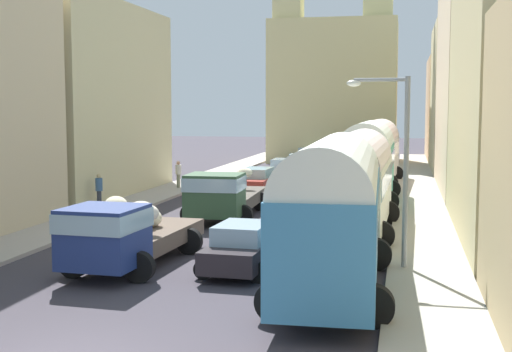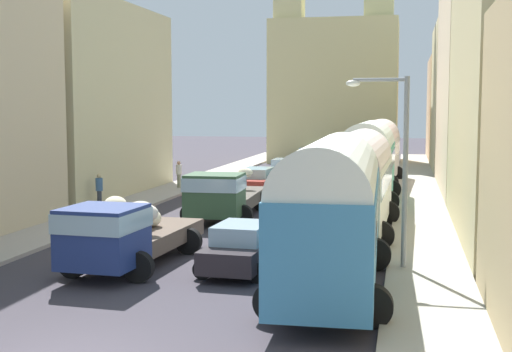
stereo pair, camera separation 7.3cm
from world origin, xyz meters
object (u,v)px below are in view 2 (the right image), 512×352
car_5 (302,194)px  pedestrian_2 (99,190)px  parked_bus_3 (376,149)px  car_2 (300,163)px  cargo_truck_0 (123,232)px  car_6 (324,179)px  car_0 (258,182)px  streetlamp_near (396,154)px  car_3 (310,157)px  car_4 (242,248)px  parked_bus_0 (332,207)px  parked_bus_2 (368,158)px  pedestrian_1 (179,173)px  cargo_truck_1 (223,194)px  car_1 (284,171)px  car_7 (336,165)px  parked_bus_1 (356,178)px

car_5 → pedestrian_2: 9.88m
parked_bus_3 → car_2: (-6.07, 7.39, -1.59)m
cargo_truck_0 → car_6: cargo_truck_0 is taller
car_2 → car_5: size_ratio=0.86×
parked_bus_3 → car_5: size_ratio=2.25×
parked_bus_3 → car_0: (-6.22, -7.47, -1.51)m
streetlamp_near → car_3: bearing=101.6°
car_4 → parked_bus_3: bearing=83.3°
parked_bus_0 → pedestrian_2: parked_bus_0 is taller
parked_bus_2 → parked_bus_3: 9.00m
pedestrian_1 → cargo_truck_1: bearing=-62.0°
car_1 → pedestrian_2: pedestrian_2 is taller
cargo_truck_0 → car_4: (3.62, 0.60, -0.45)m
parked_bus_2 → pedestrian_2: bearing=-157.0°
car_2 → car_6: bearing=-74.5°
parked_bus_2 → parked_bus_3: (0.00, 9.00, -0.05)m
car_7 → car_5: bearing=-89.9°
parked_bus_2 → pedestrian_2: parked_bus_2 is taller
parked_bus_1 → pedestrian_2: (-12.61, 3.64, -1.21)m
car_7 → pedestrian_2: bearing=-115.4°
cargo_truck_0 → car_0: 18.27m
cargo_truck_1 → car_7: size_ratio=1.94×
car_4 → car_1: bearing=96.9°
car_1 → car_5: car_1 is taller
pedestrian_1 → car_2: bearing=66.1°
streetlamp_near → car_2: bearing=103.7°
car_3 → pedestrian_1: 19.99m
cargo_truck_1 → car_4: size_ratio=1.90×
parked_bus_1 → car_4: parked_bus_1 is taller
pedestrian_1 → car_5: bearing=-37.9°
pedestrian_2 → parked_bus_2: bearing=23.0°
parked_bus_1 → parked_bus_3: parked_bus_3 is taller
parked_bus_1 → pedestrian_2: parked_bus_1 is taller
parked_bus_2 → streetlamp_near: streetlamp_near is taller
car_0 → car_5: car_0 is taller
cargo_truck_1 → car_7: 21.56m
pedestrian_2 → car_2: bearing=73.3°
parked_bus_1 → parked_bus_2: bearing=90.0°
car_2 → car_4: 32.68m
car_3 → car_1: bearing=-89.1°
parked_bus_1 → car_0: 12.31m
parked_bus_0 → pedestrian_1: bearing=118.0°
car_7 → car_4: bearing=-89.7°
parked_bus_1 → car_2: size_ratio=2.30×
parked_bus_3 → car_0: size_ratio=2.29×
car_4 → car_6: car_4 is taller
parked_bus_3 → cargo_truck_0: bearing=-104.3°
parked_bus_3 → pedestrian_2: bearing=-131.3°
cargo_truck_0 → car_0: bearing=88.9°
streetlamp_near → parked_bus_2: bearing=96.1°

